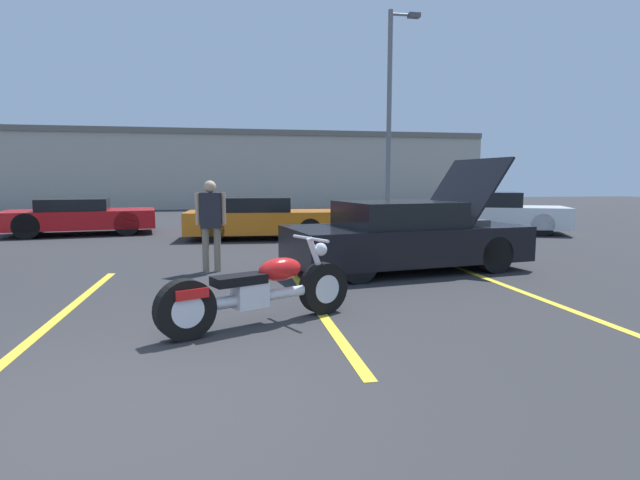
# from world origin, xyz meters

# --- Properties ---
(ground_plane) EXTENTS (80.00, 80.00, 0.00)m
(ground_plane) POSITION_xyz_m (0.00, 0.00, 0.00)
(ground_plane) COLOR #2D2D30
(parking_stripe_foreground) EXTENTS (0.12, 5.33, 0.01)m
(parking_stripe_foreground) POSITION_xyz_m (-1.17, 2.95, 0.00)
(parking_stripe_foreground) COLOR yellow
(parking_stripe_foreground) RESTS_ON ground
(parking_stripe_middle) EXTENTS (0.12, 5.33, 0.01)m
(parking_stripe_middle) POSITION_xyz_m (1.90, 2.95, 0.00)
(parking_stripe_middle) COLOR yellow
(parking_stripe_middle) RESTS_ON ground
(parking_stripe_back) EXTENTS (0.12, 5.33, 0.01)m
(parking_stripe_back) POSITION_xyz_m (4.97, 2.95, 0.00)
(parking_stripe_back) COLOR yellow
(parking_stripe_back) RESTS_ON ground
(far_building) EXTENTS (32.00, 4.20, 4.40)m
(far_building) POSITION_xyz_m (0.00, 26.79, 2.34)
(far_building) COLOR #B2AD9E
(far_building) RESTS_ON ground
(light_pole) EXTENTS (1.21, 0.28, 7.79)m
(light_pole) POSITION_xyz_m (6.95, 14.86, 4.28)
(light_pole) COLOR slate
(light_pole) RESTS_ON ground
(motorcycle) EXTENTS (2.19, 1.18, 0.95)m
(motorcycle) POSITION_xyz_m (1.14, 2.05, 0.38)
(motorcycle) COLOR black
(motorcycle) RESTS_ON ground
(show_car_hood_open) EXTENTS (4.44, 2.51, 2.01)m
(show_car_hood_open) POSITION_xyz_m (3.96, 5.08, 0.60)
(show_car_hood_open) COLOR black
(show_car_hood_open) RESTS_ON ground
(parked_car_mid_right_row) EXTENTS (4.18, 1.97, 1.14)m
(parked_car_mid_right_row) POSITION_xyz_m (1.73, 10.42, 0.55)
(parked_car_mid_right_row) COLOR orange
(parked_car_mid_right_row) RESTS_ON ground
(parked_car_mid_left_row) EXTENTS (4.39, 2.54, 1.07)m
(parked_car_mid_left_row) POSITION_xyz_m (-3.48, 12.45, 0.54)
(parked_car_mid_left_row) COLOR red
(parked_car_mid_left_row) RESTS_ON ground
(parked_car_right_row) EXTENTS (4.70, 3.35, 1.24)m
(parked_car_right_row) POSITION_xyz_m (8.76, 10.70, 0.59)
(parked_car_right_row) COLOR white
(parked_car_right_row) RESTS_ON ground
(spectator_by_show_car) EXTENTS (0.52, 0.21, 1.60)m
(spectator_by_show_car) POSITION_xyz_m (0.53, 5.49, 0.94)
(spectator_by_show_car) COLOR gray
(spectator_by_show_car) RESTS_ON ground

